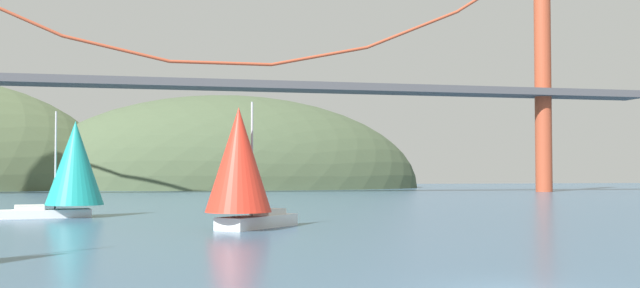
# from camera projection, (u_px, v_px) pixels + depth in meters

# --- Properties ---
(headland_center) EXTENTS (81.56, 44.00, 38.59)m
(headland_center) POSITION_uv_depth(u_px,v_px,m) (228.00, 188.00, 153.77)
(headland_center) COLOR #425138
(headland_center) RESTS_ON ground_plane
(suspension_bridge) EXTENTS (145.39, 6.00, 40.15)m
(suspension_bridge) POSITION_uv_depth(u_px,v_px,m) (221.00, 76.00, 114.36)
(suspension_bridge) COLOR #A34228
(suspension_bridge) RESTS_ON ground_plane
(sailboat_teal_sail) EXTENTS (7.74, 5.00, 7.87)m
(sailboat_teal_sail) POSITION_uv_depth(u_px,v_px,m) (73.00, 166.00, 55.21)
(sailboat_teal_sail) COLOR white
(sailboat_teal_sail) RESTS_ON ground_plane
(sailboat_scarlet_sail) EXTENTS (6.85, 7.09, 7.58)m
(sailboat_scarlet_sail) POSITION_uv_depth(u_px,v_px,m) (241.00, 165.00, 43.29)
(sailboat_scarlet_sail) COLOR white
(sailboat_scarlet_sail) RESTS_ON ground_plane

